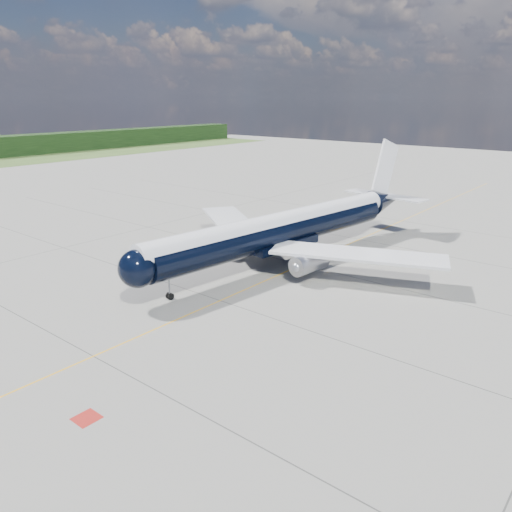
% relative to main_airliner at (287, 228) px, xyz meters
% --- Properties ---
extents(ground, '(320.00, 320.00, 0.00)m').
position_rel_main_airliner_xyz_m(ground, '(2.24, 5.21, -4.41)').
color(ground, gray).
rests_on(ground, ground).
extents(taxiway_centerline, '(0.16, 160.00, 0.01)m').
position_rel_main_airliner_xyz_m(taxiway_centerline, '(2.24, 0.21, -4.41)').
color(taxiway_centerline, '#ECA10C').
rests_on(taxiway_centerline, ground).
extents(red_marking, '(1.60, 1.60, 0.01)m').
position_rel_main_airliner_xyz_m(red_marking, '(9.04, -34.79, -4.41)').
color(red_marking, maroon).
rests_on(red_marking, ground).
extents(main_airliner, '(40.18, 49.19, 14.21)m').
position_rel_main_airliner_xyz_m(main_airliner, '(0.00, 0.00, 0.00)').
color(main_airliner, black).
rests_on(main_airliner, ground).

